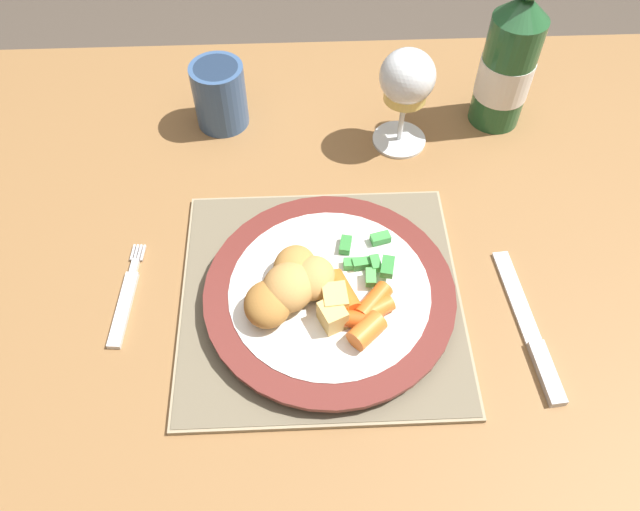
{
  "coord_description": "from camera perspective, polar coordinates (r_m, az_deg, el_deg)",
  "views": [
    {
      "loc": [
        -0.07,
        -0.42,
        1.32
      ],
      "look_at": [
        -0.05,
        -0.02,
        0.78
      ],
      "focal_mm": 35.0,
      "sensor_mm": 36.0,
      "label": 1
    }
  ],
  "objects": [
    {
      "name": "dinner_plate",
      "position": [
        0.67,
        0.87,
        -3.57
      ],
      "size": [
        0.27,
        0.27,
        0.02
      ],
      "color": "white",
      "rests_on": "placemat"
    },
    {
      "name": "table_knife",
      "position": [
        0.7,
        18.84,
        -7.05
      ],
      "size": [
        0.04,
        0.19,
        0.01
      ],
      "color": "silver",
      "rests_on": "dining_table"
    },
    {
      "name": "fork",
      "position": [
        0.72,
        -17.36,
        -3.99
      ],
      "size": [
        0.02,
        0.14,
        0.01
      ],
      "color": "silver",
      "rests_on": "dining_table"
    },
    {
      "name": "dining_table",
      "position": [
        0.8,
        3.74,
        -4.39
      ],
      "size": [
        1.3,
        0.85,
        0.74
      ],
      "color": "olive",
      "rests_on": "ground"
    },
    {
      "name": "bottle",
      "position": [
        0.86,
        16.86,
        16.58
      ],
      "size": [
        0.07,
        0.07,
        0.24
      ],
      "color": "#23562D",
      "rests_on": "dining_table"
    },
    {
      "name": "breaded_croquettes",
      "position": [
        0.65,
        -2.67,
        -2.67
      ],
      "size": [
        0.1,
        0.1,
        0.04
      ],
      "color": "tan",
      "rests_on": "dinner_plate"
    },
    {
      "name": "wine_glass",
      "position": [
        0.8,
        7.93,
        15.4
      ],
      "size": [
        0.07,
        0.07,
        0.14
      ],
      "color": "silver",
      "rests_on": "dining_table"
    },
    {
      "name": "ground_plane",
      "position": [
        1.39,
        2.26,
        -18.71
      ],
      "size": [
        6.0,
        6.0,
        0.0
      ],
      "primitive_type": "plane",
      "color": "#4C4238"
    },
    {
      "name": "roast_potatoes",
      "position": [
        0.64,
        1.25,
        -4.61
      ],
      "size": [
        0.03,
        0.06,
        0.03
      ],
      "color": "#E5BC66",
      "rests_on": "dinner_plate"
    },
    {
      "name": "glazed_carrots",
      "position": [
        0.64,
        3.67,
        -4.94
      ],
      "size": [
        0.08,
        0.09,
        0.02
      ],
      "color": "orange",
      "rests_on": "dinner_plate"
    },
    {
      "name": "green_beans_pile",
      "position": [
        0.68,
        4.41,
        -0.27
      ],
      "size": [
        0.06,
        0.07,
        0.02
      ],
      "color": "green",
      "rests_on": "dinner_plate"
    },
    {
      "name": "placemat",
      "position": [
        0.69,
        0.1,
        -3.82
      ],
      "size": [
        0.31,
        0.3,
        0.01
      ],
      "color": "gray",
      "rests_on": "dining_table"
    },
    {
      "name": "drinking_cup",
      "position": [
        0.86,
        -9.16,
        14.38
      ],
      "size": [
        0.07,
        0.07,
        0.09
      ],
      "color": "#385684",
      "rests_on": "dining_table"
    }
  ]
}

